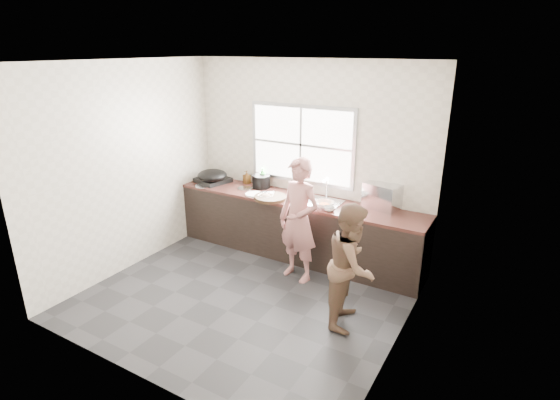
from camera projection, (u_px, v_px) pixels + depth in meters
The scene contains 30 objects.
floor at pixel (246, 297), 5.25m from camera, with size 3.60×3.20×0.01m, color #27272A.
ceiling at pixel (238, 61), 4.35m from camera, with size 3.60×3.20×0.01m, color silver.
wall_back at pixel (308, 159), 6.10m from camera, with size 3.60×0.01×2.70m, color beige.
wall_left at pixel (128, 168), 5.66m from camera, with size 0.01×3.20×2.70m, color beige.
wall_right at pixel (406, 221), 3.94m from camera, with size 0.01×3.20×2.70m, color beige.
wall_front at pixel (127, 243), 3.49m from camera, with size 3.60×0.01×2.70m, color beige.
cabinet at pixel (297, 228), 6.16m from camera, with size 3.60×0.62×0.82m, color black.
countertop at pixel (297, 200), 6.02m from camera, with size 3.60×0.64×0.04m, color #3C1E18.
sink at pixel (320, 202), 5.84m from camera, with size 0.55×0.45×0.02m, color silver.
faucet at pixel (327, 188), 5.96m from camera, with size 0.02×0.02×0.30m, color silver.
window_frame at pixel (302, 144), 6.07m from camera, with size 1.60×0.05×1.10m, color #9EA0A5.
window_glazing at pixel (301, 145), 6.05m from camera, with size 1.50×0.01×1.00m, color white.
woman at pixel (299, 224), 5.45m from camera, with size 0.54×0.36×1.48m, color #B7726D.
person_side at pixel (352, 265), 4.57m from camera, with size 0.66×0.51×1.36m, color brown.
cutting_board at pixel (271, 198), 5.98m from camera, with size 0.44×0.44×0.04m, color black.
cleaver at pixel (268, 192), 6.13m from camera, with size 0.18×0.09×0.01m, color #A7A8AE.
bowl_mince at pixel (266, 196), 6.01m from camera, with size 0.20×0.20×0.05m, color white.
bowl_crabs at pixel (324, 205), 5.66m from camera, with size 0.20×0.20×0.06m, color white.
bowl_held at pixel (329, 208), 5.56m from camera, with size 0.18×0.18×0.06m, color silver.
black_pot at pixel (261, 181), 6.44m from camera, with size 0.26×0.26×0.19m, color black.
plate_food at pixel (254, 194), 6.15m from camera, with size 0.25×0.25×0.02m, color white.
bottle_green at pixel (263, 177), 6.49m from camera, with size 0.11×0.11×0.29m, color #2E8F31.
bottle_brown_tall at pixel (247, 178), 6.63m from camera, with size 0.08×0.08×0.18m, color #482D12.
bottle_brown_short at pixel (257, 180), 6.55m from camera, with size 0.13×0.13×0.17m, color #3C1B0F.
glass_jar at pixel (246, 180), 6.66m from camera, with size 0.07×0.07×0.10m, color silver.
burner at pixel (213, 180), 6.72m from camera, with size 0.44×0.44×0.07m, color black.
wok at pixel (212, 175), 6.57m from camera, with size 0.44×0.44×0.17m, color black.
dish_rack at pixel (383, 196), 5.61m from camera, with size 0.44×0.31×0.33m, color silver.
pot_lid_left at pixel (204, 186), 6.55m from camera, with size 0.25×0.25×0.01m, color silver.
pot_lid_right at pixel (245, 188), 6.42m from camera, with size 0.22×0.22×0.01m, color silver.
Camera 1 is at (2.66, -3.73, 2.84)m, focal length 28.00 mm.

